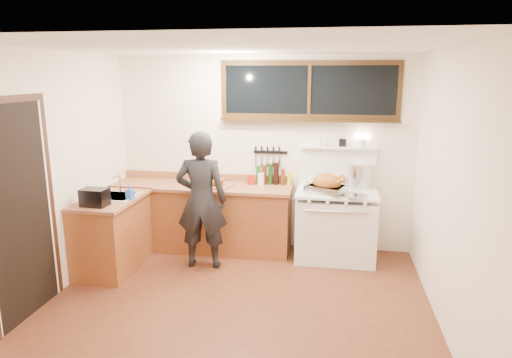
% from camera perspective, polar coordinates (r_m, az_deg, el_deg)
% --- Properties ---
extents(ground_plane, '(4.00, 3.50, 0.02)m').
position_cam_1_polar(ground_plane, '(4.99, -2.27, -15.32)').
color(ground_plane, '#532615').
extents(room_shell, '(4.10, 3.60, 2.65)m').
position_cam_1_polar(room_shell, '(4.45, -2.46, 3.85)').
color(room_shell, white).
rests_on(room_shell, ground).
extents(counter_back, '(2.44, 0.64, 1.00)m').
position_cam_1_polar(counter_back, '(6.29, -6.76, -4.65)').
color(counter_back, brown).
rests_on(counter_back, ground).
extents(counter_left, '(0.64, 1.09, 0.90)m').
position_cam_1_polar(counter_left, '(5.89, -17.53, -6.48)').
color(counter_left, brown).
rests_on(counter_left, ground).
extents(sink_unit, '(0.50, 0.45, 0.37)m').
position_cam_1_polar(sink_unit, '(5.83, -17.29, -2.59)').
color(sink_unit, white).
rests_on(sink_unit, counter_left).
extents(vintage_stove, '(1.02, 0.74, 1.60)m').
position_cam_1_polar(vintage_stove, '(6.01, 9.92, -5.48)').
color(vintage_stove, white).
rests_on(vintage_stove, ground).
extents(back_window, '(2.32, 0.13, 0.77)m').
position_cam_1_polar(back_window, '(6.03, 6.65, 10.17)').
color(back_window, black).
rests_on(back_window, room_shell).
extents(left_doorway, '(0.02, 1.04, 2.17)m').
position_cam_1_polar(left_doorway, '(4.91, -27.28, -3.49)').
color(left_doorway, black).
rests_on(left_doorway, ground).
extents(knife_strip, '(0.46, 0.03, 0.28)m').
position_cam_1_polar(knife_strip, '(6.17, 1.66, 3.28)').
color(knife_strip, black).
rests_on(knife_strip, room_shell).
extents(man, '(0.66, 0.47, 1.70)m').
position_cam_1_polar(man, '(5.60, -6.83, -2.65)').
color(man, black).
rests_on(man, ground).
extents(soap_bottle, '(0.09, 0.10, 0.17)m').
position_cam_1_polar(soap_bottle, '(5.61, -15.50, -1.60)').
color(soap_bottle, blue).
rests_on(soap_bottle, counter_left).
extents(toaster, '(0.30, 0.22, 0.20)m').
position_cam_1_polar(toaster, '(5.45, -19.52, -2.17)').
color(toaster, black).
rests_on(toaster, counter_left).
extents(cutting_board, '(0.46, 0.39, 0.14)m').
position_cam_1_polar(cutting_board, '(6.01, -4.96, -0.51)').
color(cutting_board, '#975B3B').
rests_on(cutting_board, counter_back).
extents(roast_turkey, '(0.57, 0.51, 0.26)m').
position_cam_1_polar(roast_turkey, '(5.75, 8.86, -0.74)').
color(roast_turkey, silver).
rests_on(roast_turkey, vintage_stove).
extents(stockpot, '(0.36, 0.36, 0.31)m').
position_cam_1_polar(stockpot, '(6.12, 12.87, 0.44)').
color(stockpot, silver).
rests_on(stockpot, vintage_stove).
extents(saucepan, '(0.19, 0.30, 0.12)m').
position_cam_1_polar(saucepan, '(6.16, 11.14, -0.29)').
color(saucepan, silver).
rests_on(saucepan, vintage_stove).
extents(pot_lid, '(0.32, 0.32, 0.04)m').
position_cam_1_polar(pot_lid, '(5.64, 12.35, -2.11)').
color(pot_lid, silver).
rests_on(pot_lid, vintage_stove).
extents(coffee_tin, '(0.10, 0.09, 0.13)m').
position_cam_1_polar(coffee_tin, '(6.13, -0.64, -0.06)').
color(coffee_tin, '#9E1E11').
rests_on(coffee_tin, counter_back).
extents(pitcher, '(0.10, 0.10, 0.16)m').
position_cam_1_polar(pitcher, '(6.08, 0.63, -0.03)').
color(pitcher, white).
rests_on(pitcher, counter_back).
extents(bottle_cluster, '(0.48, 0.07, 0.30)m').
position_cam_1_polar(bottle_cluster, '(6.12, 2.05, 0.51)').
color(bottle_cluster, black).
rests_on(bottle_cluster, counter_back).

